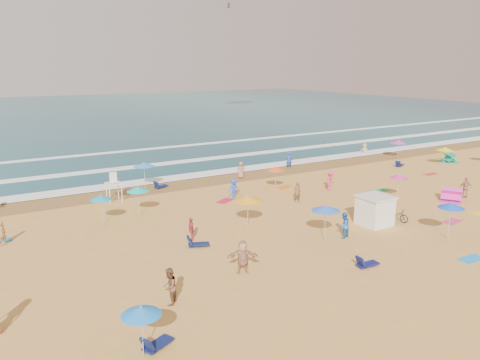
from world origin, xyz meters
TOP-DOWN VIEW (x-y plane):
  - ground at (0.00, 0.00)m, footprint 220.00×220.00m
  - ocean at (0.00, 84.00)m, footprint 220.00×140.00m
  - wet_sand at (0.00, 12.50)m, footprint 220.00×220.00m
  - surf_foam at (0.00, 21.32)m, footprint 200.00×18.70m
  - cabana at (2.11, -5.05)m, footprint 2.00×2.00m
  - cabana_roof at (2.11, -5.05)m, footprint 2.20×2.20m
  - bicycle at (4.01, -5.35)m, footprint 1.20×1.95m
  - lifeguard_stand at (-12.14, 10.20)m, footprint 1.20×1.20m
  - beach_umbrellas at (2.38, 0.66)m, footprint 57.64×27.37m
  - loungers at (4.51, -3.94)m, footprint 42.64×26.82m
  - towels at (-0.67, -3.65)m, footprint 42.05×24.56m
  - popup_tents at (19.17, 1.04)m, footprint 16.55×12.62m
  - beachgoers at (-3.50, 1.33)m, footprint 44.35×24.20m

SIDE VIEW (x-z plane):
  - ground at x=0.00m, z-range 0.00..0.00m
  - ocean at x=0.00m, z-range -0.09..0.09m
  - wet_sand at x=0.00m, z-range 0.01..0.01m
  - towels at x=-0.67m, z-range 0.00..0.03m
  - surf_foam at x=0.00m, z-range 0.08..0.12m
  - loungers at x=4.51m, z-range 0.00..0.34m
  - bicycle at x=4.01m, z-range 0.00..0.97m
  - popup_tents at x=19.17m, z-range 0.00..1.20m
  - beachgoers at x=-3.50m, z-range -0.20..1.92m
  - cabana at x=2.11m, z-range 0.00..2.00m
  - lifeguard_stand at x=-12.14m, z-range 0.00..2.10m
  - cabana_roof at x=2.11m, z-range 2.00..2.12m
  - beach_umbrellas at x=2.38m, z-range 1.74..2.51m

